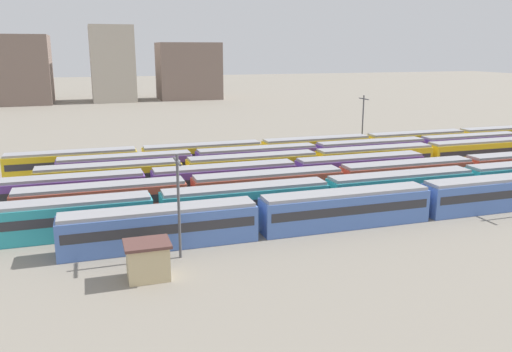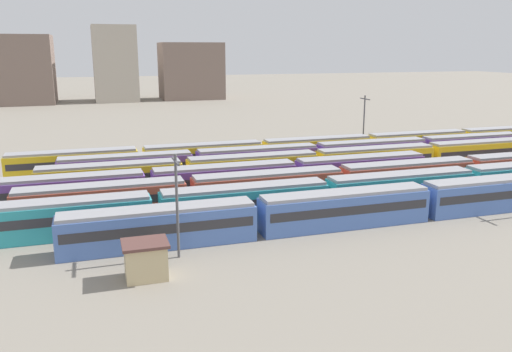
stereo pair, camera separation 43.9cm
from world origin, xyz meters
The scene contains 14 objects.
ground_plane centered at (0.00, 15.60, 0.00)m, with size 600.00×600.00×0.00m, color gray.
train_track_0 centered at (30.65, 0.00, 1.90)m, with size 74.70×3.06×3.75m.
train_track_1 centered at (31.00, 5.20, 1.90)m, with size 93.60×3.06×3.75m.
train_track_2 centered at (44.78, 10.40, 1.90)m, with size 112.50×3.06×3.75m.
train_track_3 centered at (12.51, 15.60, 1.90)m, with size 55.80×3.06×3.75m.
train_track_4 centered at (46.12, 20.80, 1.90)m, with size 112.50×3.06×3.75m.
train_track_5 centered at (39.02, 26.00, 1.90)m, with size 93.60×3.06×3.75m.
train_track_6 centered at (41.42, 31.20, 1.90)m, with size 112.50×3.06×3.75m.
catenary_pole_1 centered at (42.03, 34.31, 5.56)m, with size 0.24×3.20×10.03m.
catenary_pole_2 centered at (3.58, -3.15, 5.14)m, with size 0.24×3.20×9.21m.
signal_hut centered at (0.42, -6.62, 1.55)m, with size 3.60×3.00×3.04m.
distant_building_1 centered at (-23.13, 145.38, 11.11)m, with size 19.09×21.12×22.21m, color #7A665B.
distant_building_2 centered at (6.30, 145.38, 12.76)m, with size 14.38×17.44×25.53m, color #B2A899.
distant_building_3 centered at (32.81, 145.38, 9.95)m, with size 21.76×15.86×19.90m, color #7A665B.
Camera 2 is at (-2.92, -46.25, 17.79)m, focal length 36.88 mm.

